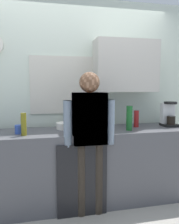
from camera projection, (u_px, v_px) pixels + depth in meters
name	position (u px, v px, depth m)	size (l,w,h in m)	color
ground_plane	(90.00, 213.00, 2.62)	(8.00, 8.00, 0.00)	#9E998E
kitchen_counter	(84.00, 166.00, 2.86)	(2.72, 0.64, 0.91)	#4C4C51
dishwasher_panel	(82.00, 181.00, 2.52)	(0.56, 0.02, 0.82)	black
back_wall_assembly	(84.00, 92.00, 3.15)	(4.32, 0.42, 2.60)	silver
coffee_maker	(169.00, 115.00, 3.09)	(0.20, 0.20, 0.33)	black
bottle_red_vinegar	(136.00, 119.00, 3.00)	(0.06, 0.06, 0.22)	maroon
bottle_green_wine	(129.00, 118.00, 2.78)	(0.07, 0.07, 0.30)	#195923
bottle_olive_oil	(24.00, 124.00, 2.49)	(0.06, 0.06, 0.25)	olive
cup_blue_mug	(19.00, 129.00, 2.59)	(0.08, 0.08, 0.10)	#3351B2
mixing_bowl	(65.00, 126.00, 2.89)	(0.22, 0.22, 0.08)	white
person_at_sink	(90.00, 132.00, 2.51)	(0.57, 0.22, 1.60)	black
person_guest	(90.00, 132.00, 2.51)	(0.57, 0.22, 1.60)	brown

